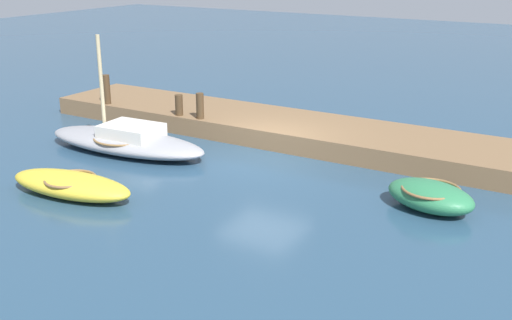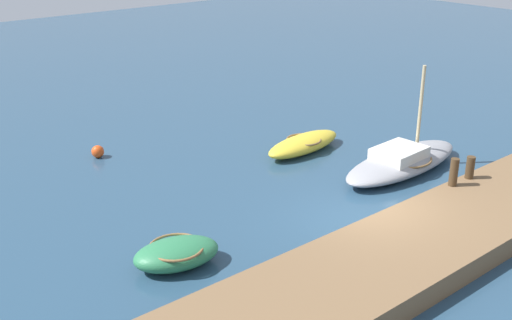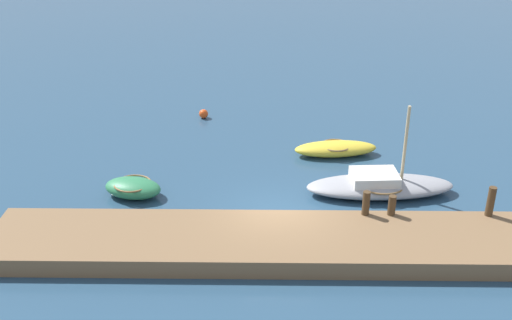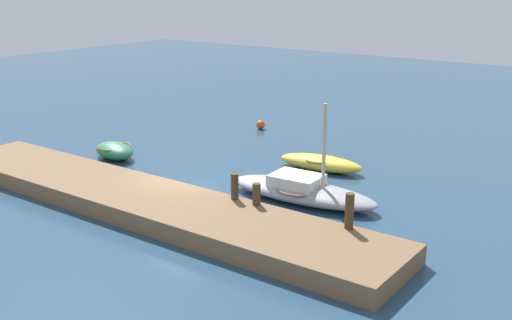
{
  "view_description": "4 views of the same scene",
  "coord_description": "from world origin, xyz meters",
  "px_view_note": "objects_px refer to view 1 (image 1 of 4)",
  "views": [
    {
      "loc": [
        -9.06,
        15.65,
        5.97
      ],
      "look_at": [
        -1.38,
        2.82,
        0.94
      ],
      "focal_mm": 43.65,
      "sensor_mm": 36.0,
      "label": 1
    },
    {
      "loc": [
        -12.88,
        -10.49,
        8.44
      ],
      "look_at": [
        -0.61,
        4.26,
        0.81
      ],
      "focal_mm": 44.37,
      "sensor_mm": 36.0,
      "label": 2
    },
    {
      "loc": [
        -0.52,
        -18.89,
        11.23
      ],
      "look_at": [
        -0.83,
        2.94,
        0.88
      ],
      "focal_mm": 42.65,
      "sensor_mm": 36.0,
      "label": 3
    },
    {
      "loc": [
        14.97,
        -15.98,
        7.66
      ],
      "look_at": [
        1.28,
        2.69,
        0.83
      ],
      "focal_mm": 43.8,
      "sensor_mm": 36.0,
      "label": 4
    }
  ],
  "objects_px": {
    "dinghy_green": "(430,196)",
    "mooring_post_mid_west": "(179,105)",
    "rowboat_yellow": "(71,185)",
    "sailboat_grey": "(126,140)",
    "mooring_post_mid_east": "(107,89)",
    "mooring_post_west": "(200,106)"
  },
  "relations": [
    {
      "from": "dinghy_green",
      "to": "mooring_post_mid_west",
      "type": "distance_m",
      "value": 9.66
    },
    {
      "from": "rowboat_yellow",
      "to": "sailboat_grey",
      "type": "distance_m",
      "value": 3.76
    },
    {
      "from": "dinghy_green",
      "to": "mooring_post_mid_east",
      "type": "bearing_deg",
      "value": 3.98
    },
    {
      "from": "sailboat_grey",
      "to": "mooring_post_mid_west",
      "type": "xyz_separation_m",
      "value": [
        -0.07,
        -2.62,
        0.59
      ]
    },
    {
      "from": "sailboat_grey",
      "to": "dinghy_green",
      "type": "xyz_separation_m",
      "value": [
        -9.44,
        -0.32,
        -0.02
      ]
    },
    {
      "from": "mooring_post_west",
      "to": "rowboat_yellow",
      "type": "bearing_deg",
      "value": 93.3
    },
    {
      "from": "mooring_post_west",
      "to": "sailboat_grey",
      "type": "bearing_deg",
      "value": 69.91
    },
    {
      "from": "mooring_post_mid_east",
      "to": "mooring_post_mid_west",
      "type": "bearing_deg",
      "value": 180.0
    },
    {
      "from": "sailboat_grey",
      "to": "mooring_post_mid_west",
      "type": "relative_size",
      "value": 8.1
    },
    {
      "from": "mooring_post_west",
      "to": "mooring_post_mid_east",
      "type": "xyz_separation_m",
      "value": [
        4.21,
        0.0,
        0.1
      ]
    },
    {
      "from": "rowboat_yellow",
      "to": "mooring_post_west",
      "type": "relative_size",
      "value": 4.26
    },
    {
      "from": "rowboat_yellow",
      "to": "mooring_post_mid_east",
      "type": "relative_size",
      "value": 3.47
    },
    {
      "from": "mooring_post_mid_west",
      "to": "rowboat_yellow",
      "type": "bearing_deg",
      "value": 101.4
    },
    {
      "from": "mooring_post_west",
      "to": "mooring_post_mid_east",
      "type": "height_order",
      "value": "mooring_post_mid_east"
    },
    {
      "from": "mooring_post_mid_west",
      "to": "sailboat_grey",
      "type": "bearing_deg",
      "value": 88.4
    },
    {
      "from": "rowboat_yellow",
      "to": "mooring_post_west",
      "type": "height_order",
      "value": "mooring_post_west"
    },
    {
      "from": "rowboat_yellow",
      "to": "mooring_post_west",
      "type": "distance_m",
      "value": 6.2
    },
    {
      "from": "mooring_post_west",
      "to": "mooring_post_mid_west",
      "type": "relative_size",
      "value": 1.22
    },
    {
      "from": "rowboat_yellow",
      "to": "mooring_post_mid_east",
      "type": "xyz_separation_m",
      "value": [
        4.57,
        -6.15,
        0.84
      ]
    },
    {
      "from": "mooring_post_mid_west",
      "to": "mooring_post_west",
      "type": "bearing_deg",
      "value": 180.0
    },
    {
      "from": "mooring_post_mid_east",
      "to": "sailboat_grey",
      "type": "bearing_deg",
      "value": 141.14
    },
    {
      "from": "mooring_post_west",
      "to": "mooring_post_mid_east",
      "type": "relative_size",
      "value": 0.81
    }
  ]
}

